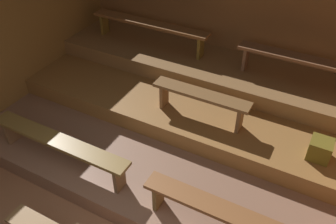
{
  "coord_description": "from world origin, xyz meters",
  "views": [
    {
      "loc": [
        1.59,
        -0.87,
        3.73
      ],
      "look_at": [
        -0.27,
        2.63,
        0.59
      ],
      "focal_mm": 37.34,
      "sensor_mm": 36.0,
      "label": 1
    }
  ],
  "objects_px": {
    "bench_upper_right": "(313,64)",
    "bench_middle_center": "(201,98)",
    "bench_lower_right": "(236,219)",
    "bench_upper_left": "(149,26)",
    "bench_lower_left": "(59,144)",
    "wooden_crate_middle": "(320,149)"
  },
  "relations": [
    {
      "from": "bench_lower_right",
      "to": "bench_middle_center",
      "type": "xyz_separation_m",
      "value": [
        -1.06,
        1.47,
        0.24
      ]
    },
    {
      "from": "bench_lower_left",
      "to": "bench_upper_left",
      "type": "height_order",
      "value": "bench_upper_left"
    },
    {
      "from": "bench_lower_right",
      "to": "bench_upper_left",
      "type": "height_order",
      "value": "bench_upper_left"
    },
    {
      "from": "bench_lower_left",
      "to": "wooden_crate_middle",
      "type": "relative_size",
      "value": 7.76
    },
    {
      "from": "bench_upper_right",
      "to": "bench_middle_center",
      "type": "bearing_deg",
      "value": -136.5
    },
    {
      "from": "bench_lower_left",
      "to": "bench_middle_center",
      "type": "xyz_separation_m",
      "value": [
        1.34,
        1.47,
        0.24
      ]
    },
    {
      "from": "bench_lower_left",
      "to": "bench_middle_center",
      "type": "bearing_deg",
      "value": 47.63
    },
    {
      "from": "bench_middle_center",
      "to": "wooden_crate_middle",
      "type": "relative_size",
      "value": 5.26
    },
    {
      "from": "bench_lower_right",
      "to": "bench_upper_left",
      "type": "xyz_separation_m",
      "value": [
        -2.57,
        2.64,
        0.52
      ]
    },
    {
      "from": "bench_middle_center",
      "to": "bench_upper_right",
      "type": "xyz_separation_m",
      "value": [
        1.23,
        1.17,
        0.28
      ]
    },
    {
      "from": "bench_upper_left",
      "to": "wooden_crate_middle",
      "type": "bearing_deg",
      "value": -20.88
    },
    {
      "from": "bench_lower_left",
      "to": "bench_upper_left",
      "type": "relative_size",
      "value": 0.95
    },
    {
      "from": "bench_middle_center",
      "to": "bench_upper_left",
      "type": "relative_size",
      "value": 0.64
    },
    {
      "from": "bench_lower_right",
      "to": "wooden_crate_middle",
      "type": "xyz_separation_m",
      "value": [
        0.6,
        1.43,
        0.05
      ]
    },
    {
      "from": "bench_lower_left",
      "to": "bench_middle_center",
      "type": "distance_m",
      "value": 2.0
    },
    {
      "from": "bench_upper_left",
      "to": "bench_upper_right",
      "type": "xyz_separation_m",
      "value": [
        2.74,
        0.0,
        0.0
      ]
    },
    {
      "from": "bench_upper_right",
      "to": "wooden_crate_middle",
      "type": "xyz_separation_m",
      "value": [
        0.42,
        -1.21,
        -0.48
      ]
    },
    {
      "from": "bench_upper_left",
      "to": "bench_lower_left",
      "type": "bearing_deg",
      "value": -86.23
    },
    {
      "from": "bench_lower_left",
      "to": "bench_upper_left",
      "type": "bearing_deg",
      "value": 93.77
    },
    {
      "from": "bench_upper_left",
      "to": "bench_upper_right",
      "type": "bearing_deg",
      "value": 0.0
    },
    {
      "from": "bench_lower_left",
      "to": "bench_lower_right",
      "type": "xyz_separation_m",
      "value": [
        2.4,
        0.0,
        0.0
      ]
    },
    {
      "from": "wooden_crate_middle",
      "to": "bench_upper_left",
      "type": "bearing_deg",
      "value": 159.12
    }
  ]
}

